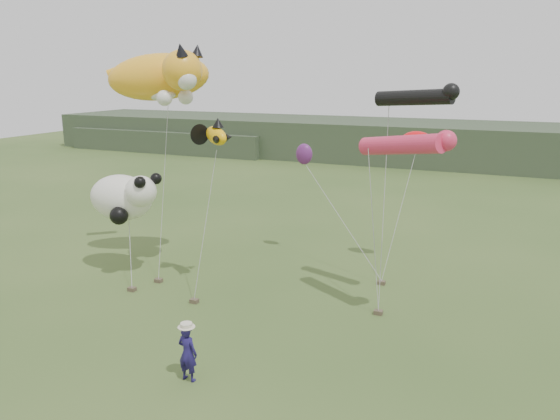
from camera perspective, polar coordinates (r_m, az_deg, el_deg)
The scene contains 9 objects.
ground at distance 17.92m, azimuth -5.95°, elevation -15.85°, with size 120.00×120.00×0.00m, color #385123.
headland at distance 59.57m, azimuth 12.93°, elevation 6.93°, with size 90.00×13.00×4.00m.
festival_attendant at distance 16.90m, azimuth -9.64°, elevation -14.53°, with size 0.64×0.42×1.76m, color #1D1653.
sandbag_anchors at distance 22.97m, azimuth -3.47°, elevation -8.59°, with size 10.41×5.21×0.16m.
cat_kite at distance 25.08m, azimuth -12.08°, elevation 13.50°, with size 6.00×3.98×2.58m.
fish_kite at distance 22.21m, azimuth -7.45°, elevation 7.85°, with size 2.36×1.53×1.16m.
tube_kites at distance 19.91m, azimuth 13.74°, elevation 8.55°, with size 3.64×3.30×2.66m.
panda_kite at distance 25.41m, azimuth -15.97°, elevation 1.32°, with size 3.62×2.34×2.25m.
misc_kites at distance 25.79m, azimuth 10.01°, elevation 6.69°, with size 6.39×1.07×1.80m.
Camera 1 is at (7.82, -13.45, 8.90)m, focal length 35.00 mm.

